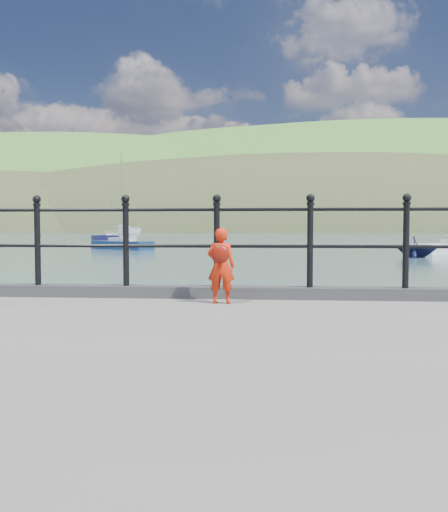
# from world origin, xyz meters

# --- Properties ---
(ground) EXTENTS (600.00, 600.00, 0.00)m
(ground) POSITION_xyz_m (0.00, 0.00, 0.00)
(ground) COLOR #2D4251
(ground) RESTS_ON ground
(kerb) EXTENTS (60.00, 0.30, 0.15)m
(kerb) POSITION_xyz_m (0.00, -0.15, 1.07)
(kerb) COLOR #28282B
(kerb) RESTS_ON quay
(railing) EXTENTS (18.11, 0.11, 1.20)m
(railing) POSITION_xyz_m (0.00, -0.15, 1.82)
(railing) COLOR black
(railing) RESTS_ON kerb
(far_shore) EXTENTS (830.00, 200.00, 156.00)m
(far_shore) POSITION_xyz_m (38.34, 239.41, -22.57)
(far_shore) COLOR #333A21
(far_shore) RESTS_ON ground
(child) EXTENTS (0.35, 0.31, 0.92)m
(child) POSITION_xyz_m (0.70, -0.67, 1.47)
(child) COLOR red
(child) RESTS_ON quay
(launch_white) EXTENTS (3.14, 5.76, 2.11)m
(launch_white) POSITION_xyz_m (-15.60, 57.85, 1.05)
(launch_white) COLOR white
(launch_white) RESTS_ON ground
(launch_navy) EXTENTS (3.23, 3.11, 1.31)m
(launch_navy) POSITION_xyz_m (10.47, 27.15, 0.66)
(launch_navy) COLOR black
(launch_navy) RESTS_ON ground
(sailboat_left) EXTENTS (5.69, 3.97, 7.91)m
(sailboat_left) POSITION_xyz_m (-20.44, 67.40, 0.34)
(sailboat_left) COLOR black
(sailboat_left) RESTS_ON ground
(sailboat_port) EXTENTS (5.80, 4.53, 8.30)m
(sailboat_port) POSITION_xyz_m (-10.80, 37.23, 0.34)
(sailboat_port) COLOR navy
(sailboat_port) RESTS_ON ground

